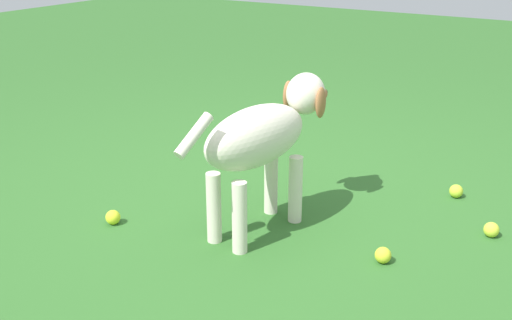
% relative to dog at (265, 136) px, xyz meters
% --- Properties ---
extents(ground, '(14.00, 14.00, 0.00)m').
position_rel_dog_xyz_m(ground, '(0.14, 0.05, -0.43)').
color(ground, '#2D6026').
extents(dog, '(0.95, 0.31, 0.64)m').
position_rel_dog_xyz_m(dog, '(0.00, 0.00, 0.00)').
color(dog, silver).
rests_on(dog, ground).
extents(tennis_ball_0, '(0.07, 0.07, 0.07)m').
position_rel_dog_xyz_m(tennis_ball_0, '(0.76, -0.65, -0.39)').
color(tennis_ball_0, '#C0DA33').
rests_on(tennis_ball_0, ground).
extents(tennis_ball_1, '(0.07, 0.07, 0.07)m').
position_rel_dog_xyz_m(tennis_ball_1, '(-0.03, -0.57, -0.39)').
color(tennis_ball_1, '#C9D42E').
rests_on(tennis_ball_1, ground).
extents(tennis_ball_2, '(0.07, 0.07, 0.07)m').
position_rel_dog_xyz_m(tennis_ball_2, '(0.42, -0.88, -0.39)').
color(tennis_ball_2, '#CADB37').
rests_on(tennis_ball_2, ground).
extents(tennis_ball_4, '(0.07, 0.07, 0.07)m').
position_rel_dog_xyz_m(tennis_ball_4, '(-0.34, 0.59, -0.39)').
color(tennis_ball_4, yellow).
rests_on(tennis_ball_4, ground).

